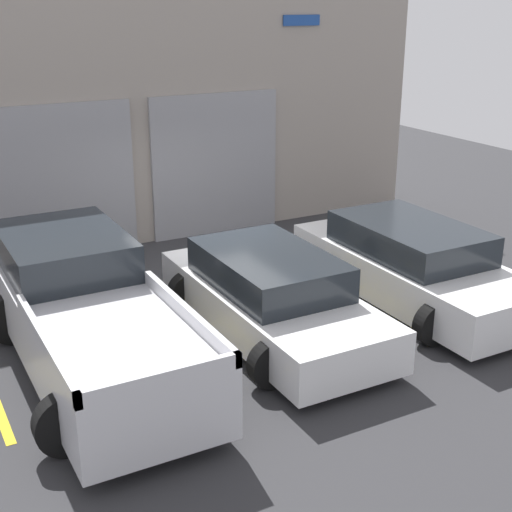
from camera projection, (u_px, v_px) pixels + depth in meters
The scene contains 8 objects.
ground_plane at pixel (216, 289), 12.58m from camera, with size 28.00×28.00×0.00m, color #2D2D30.
shophouse_building at pixel (142, 103), 14.32m from camera, with size 12.82×0.68×5.79m.
pickup_truck at pixel (89, 316), 9.65m from camera, with size 2.36×5.05×1.65m.
sedan_white at pixel (271, 296), 10.74m from camera, with size 2.23×4.46×1.28m.
sedan_side at pixel (411, 265), 11.95m from camera, with size 2.24×4.68×1.33m.
parking_stripe_left at pixel (190, 353), 10.31m from camera, with size 0.12×2.20×0.01m, color gold.
parking_stripe_centre at pixel (344, 315), 11.53m from camera, with size 0.12×2.20×0.01m, color gold.
parking_stripe_right at pixel (469, 285), 12.75m from camera, with size 0.12×2.20×0.01m, color gold.
Camera 1 is at (-4.92, -10.55, 4.84)m, focal length 50.00 mm.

